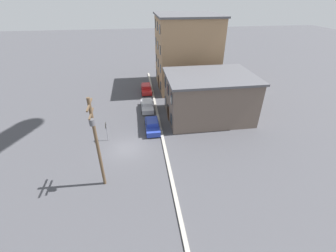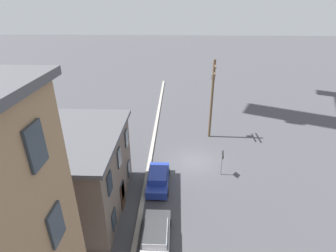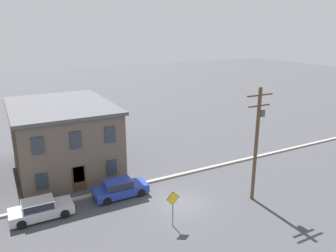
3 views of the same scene
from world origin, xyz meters
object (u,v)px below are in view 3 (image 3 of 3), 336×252
at_px(car_silver, 40,208).
at_px(caution_sign, 173,203).
at_px(utility_pole, 257,139).
at_px(car_blue, 120,188).

height_order(car_silver, caution_sign, caution_sign).
xyz_separation_m(caution_sign, utility_pole, (7.55, 0.31, 3.35)).
height_order(car_blue, utility_pole, utility_pole).
distance_m(caution_sign, utility_pole, 8.27).
bearing_deg(caution_sign, utility_pole, 2.35).
xyz_separation_m(car_silver, car_blue, (6.19, 0.30, 0.00)).
relative_size(car_silver, car_blue, 1.00).
xyz_separation_m(car_silver, utility_pole, (15.51, -5.15, 4.39)).
height_order(car_silver, car_blue, same).
bearing_deg(utility_pole, car_silver, 161.64).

